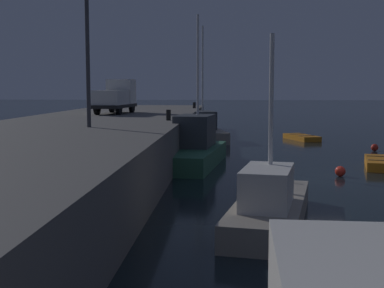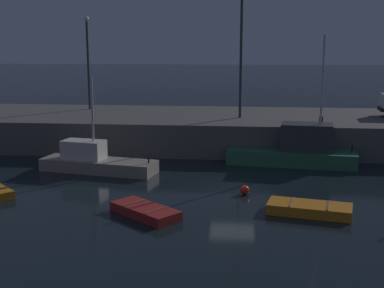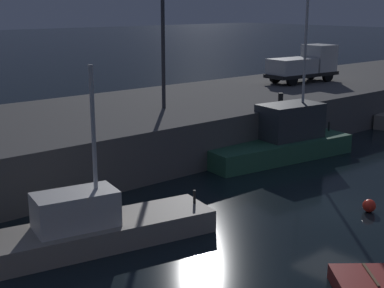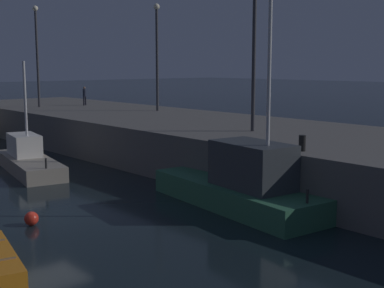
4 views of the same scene
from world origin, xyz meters
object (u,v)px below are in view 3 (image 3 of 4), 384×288
(fishing_boat_orange, at_px, (280,139))
(mooring_buoy_near, at_px, (369,206))
(lamp_post_central, at_px, (163,6))
(utility_truck, at_px, (305,65))
(fishing_trawler_red, at_px, (98,226))
(bollard_east, at_px, (281,99))

(fishing_boat_orange, relative_size, mooring_buoy_near, 17.08)
(lamp_post_central, distance_m, utility_truck, 14.49)
(fishing_trawler_red, bearing_deg, utility_truck, 23.03)
(lamp_post_central, bearing_deg, bollard_east, -30.58)
(lamp_post_central, xyz_separation_m, bollard_east, (5.60, -3.31, -4.97))
(mooring_buoy_near, bearing_deg, lamp_post_central, 91.93)
(mooring_buoy_near, distance_m, lamp_post_central, 14.42)
(bollard_east, bearing_deg, fishing_boat_orange, -138.04)
(utility_truck, height_order, bollard_east, utility_truck)
(fishing_boat_orange, relative_size, bollard_east, 13.74)
(mooring_buoy_near, distance_m, bollard_east, 10.70)
(fishing_boat_orange, bearing_deg, lamp_post_central, 128.19)
(fishing_boat_orange, bearing_deg, bollard_east, 41.96)
(fishing_trawler_red, bearing_deg, lamp_post_central, 41.98)
(lamp_post_central, height_order, bollard_east, lamp_post_central)
(lamp_post_central, height_order, utility_truck, lamp_post_central)
(fishing_trawler_red, xyz_separation_m, lamp_post_central, (9.06, 8.15, 7.02))
(fishing_boat_orange, height_order, utility_truck, fishing_boat_orange)
(fishing_boat_orange, distance_m, bollard_east, 2.94)
(fishing_trawler_red, xyz_separation_m, fishing_boat_orange, (12.91, 3.27, 0.30))
(fishing_boat_orange, height_order, mooring_buoy_near, fishing_boat_orange)
(fishing_trawler_red, height_order, lamp_post_central, lamp_post_central)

